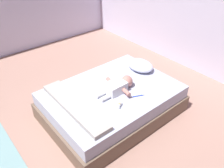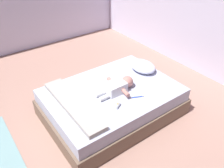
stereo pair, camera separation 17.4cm
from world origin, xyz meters
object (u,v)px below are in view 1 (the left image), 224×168
(baby, at_px, (118,86))
(toothbrush, at_px, (139,96))
(baby_bottle, at_px, (119,105))
(pillow, at_px, (140,65))
(bed, at_px, (112,102))

(baby, distance_m, toothbrush, 0.32)
(baby_bottle, bearing_deg, pillow, 119.03)
(pillow, bearing_deg, bed, -78.40)
(baby_bottle, bearing_deg, toothbrush, 88.85)
(bed, distance_m, pillow, 0.79)
(bed, height_order, toothbrush, toothbrush)
(pillow, xyz_separation_m, toothbrush, (0.50, -0.53, -0.07))
(toothbrush, bearing_deg, baby_bottle, -91.15)
(bed, relative_size, toothbrush, 12.13)
(toothbrush, height_order, baby_bottle, baby_bottle)
(baby, xyz_separation_m, baby_bottle, (0.28, -0.23, -0.04))
(baby, bearing_deg, baby_bottle, -39.18)
(bed, distance_m, baby_bottle, 0.46)
(baby, bearing_deg, pillow, 107.92)
(baby, relative_size, toothbrush, 3.79)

